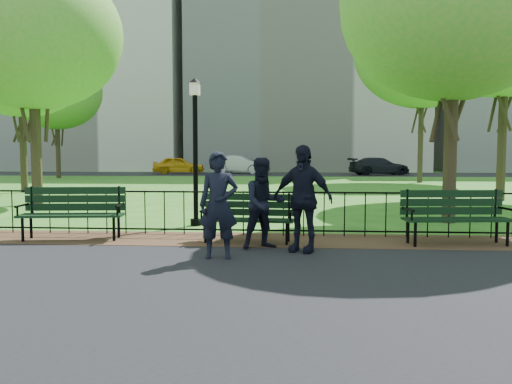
# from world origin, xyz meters

# --- Properties ---
(ground) EXTENTS (120.00, 120.00, 0.00)m
(ground) POSITION_xyz_m (0.00, 0.00, 0.00)
(ground) COLOR #2A6A1C
(asphalt_path) EXTENTS (60.00, 9.20, 0.01)m
(asphalt_path) POSITION_xyz_m (0.00, -3.40, 0.01)
(asphalt_path) COLOR black
(asphalt_path) RESTS_ON ground
(dirt_strip) EXTENTS (60.00, 1.60, 0.01)m
(dirt_strip) POSITION_xyz_m (0.00, 1.50, 0.01)
(dirt_strip) COLOR #3B2618
(dirt_strip) RESTS_ON ground
(far_street) EXTENTS (70.00, 9.00, 0.01)m
(far_street) POSITION_xyz_m (0.00, 35.00, 0.01)
(far_street) COLOR black
(far_street) RESTS_ON ground
(iron_fence) EXTENTS (24.06, 0.06, 1.00)m
(iron_fence) POSITION_xyz_m (0.00, 2.00, 0.50)
(iron_fence) COLOR black
(iron_fence) RESTS_ON ground
(apartment_west) EXTENTS (22.00, 15.00, 26.00)m
(apartment_west) POSITION_xyz_m (-22.00, 48.00, 13.00)
(apartment_west) COLOR silver
(apartment_west) RESTS_ON ground
(apartment_mid) EXTENTS (24.00, 15.00, 30.00)m
(apartment_mid) POSITION_xyz_m (2.00, 48.00, 15.00)
(apartment_mid) COLOR beige
(apartment_mid) RESTS_ON ground
(park_bench_main) EXTENTS (1.75, 0.67, 0.97)m
(park_bench_main) POSITION_xyz_m (-0.23, 1.24, 0.59)
(park_bench_main) COLOR black
(park_bench_main) RESTS_ON ground
(park_bench_left_a) EXTENTS (1.97, 0.81, 1.09)m
(park_bench_left_a) POSITION_xyz_m (-3.40, 1.34, 0.62)
(park_bench_left_a) COLOR black
(park_bench_left_a) RESTS_ON ground
(park_bench_right_a) EXTENTS (1.93, 0.78, 1.07)m
(park_bench_right_a) POSITION_xyz_m (3.69, 1.32, 0.61)
(park_bench_right_a) COLOR black
(park_bench_right_a) RESTS_ON ground
(lamppost) EXTENTS (0.30, 0.30, 3.35)m
(lamppost) POSITION_xyz_m (-1.44, 3.41, 1.82)
(lamppost) COLOR black
(lamppost) RESTS_ON ground
(tree_near_w) EXTENTS (5.69, 5.69, 7.93)m
(tree_near_w) POSITION_xyz_m (-7.60, 7.91, 5.50)
(tree_near_w) COLOR #2D2116
(tree_near_w) RESTS_ON ground
(tree_near_e) EXTENTS (5.31, 5.31, 7.40)m
(tree_near_e) POSITION_xyz_m (4.50, 4.34, 5.14)
(tree_near_e) COLOR #2D2116
(tree_near_e) RESTS_ON ground
(tree_mid_e) EXTENTS (6.72, 6.72, 9.36)m
(tree_mid_e) POSITION_xyz_m (8.15, 10.49, 6.50)
(tree_mid_e) COLOR #2D2116
(tree_mid_e) RESTS_ON ground
(tree_mid_w) EXTENTS (5.99, 5.99, 8.35)m
(tree_mid_w) POSITION_xyz_m (-10.92, 13.06, 5.79)
(tree_mid_w) COLOR #2D2116
(tree_mid_w) RESTS_ON ground
(tree_far_e) EXTENTS (8.06, 8.06, 11.23)m
(tree_far_e) POSITION_xyz_m (8.29, 22.47, 7.80)
(tree_far_e) COLOR #2D2116
(tree_far_e) RESTS_ON ground
(tree_far_w) EXTENTS (6.34, 6.34, 8.83)m
(tree_far_w) POSITION_xyz_m (-15.95, 26.61, 6.13)
(tree_far_w) COLOR #2D2116
(tree_far_w) RESTS_ON ground
(person_left) EXTENTS (0.63, 0.44, 1.66)m
(person_left) POSITION_xyz_m (-0.36, -0.22, 0.84)
(person_left) COLOR black
(person_left) RESTS_ON asphalt_path
(person_mid) EXTENTS (0.85, 0.66, 1.56)m
(person_mid) POSITION_xyz_m (0.29, 0.64, 0.79)
(person_mid) COLOR black
(person_mid) RESTS_ON asphalt_path
(person_right) EXTENTS (1.12, 0.80, 1.77)m
(person_right) POSITION_xyz_m (0.94, 0.41, 0.90)
(person_right) COLOR black
(person_right) RESTS_ON asphalt_path
(taxi) EXTENTS (4.66, 2.52, 1.50)m
(taxi) POSITION_xyz_m (-9.11, 34.59, 0.76)
(taxi) COLOR gold
(taxi) RESTS_ON far_street
(sedan_silver) EXTENTS (5.12, 3.01, 1.59)m
(sedan_silver) POSITION_xyz_m (-3.76, 35.39, 0.81)
(sedan_silver) COLOR #9D9FA4
(sedan_silver) RESTS_ON far_street
(sedan_dark) EXTENTS (5.25, 2.99, 1.43)m
(sedan_dark) POSITION_xyz_m (7.80, 33.61, 0.73)
(sedan_dark) COLOR black
(sedan_dark) RESTS_ON far_street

